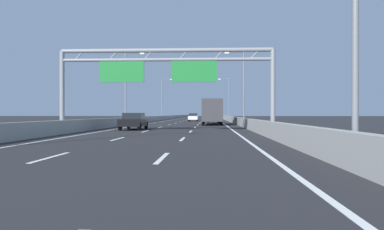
{
  "coord_description": "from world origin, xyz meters",
  "views": [
    {
      "loc": [
        3.3,
        0.48,
        1.41
      ],
      "look_at": [
        -0.25,
        76.78,
        1.14
      ],
      "focal_mm": 35.76,
      "sensor_mm": 36.0,
      "label": 1
    }
  ],
  "objects_px": {
    "sign_gantry": "(164,69)",
    "streetlamp_left_mid": "(127,83)",
    "box_truck": "(212,111)",
    "streetlamp_right_far": "(228,96)",
    "black_car": "(134,121)",
    "streetlamp_left_far": "(163,96)",
    "white_car": "(193,117)",
    "streetlamp_right_mid": "(242,83)",
    "orange_car": "(211,116)",
    "yellow_car": "(213,118)",
    "silver_car": "(211,116)"
  },
  "relations": [
    {
      "from": "sign_gantry",
      "to": "streetlamp_left_mid",
      "type": "distance_m",
      "value": 21.93
    },
    {
      "from": "streetlamp_left_mid",
      "to": "box_truck",
      "type": "distance_m",
      "value": 11.72
    },
    {
      "from": "streetlamp_right_far",
      "to": "black_car",
      "type": "xyz_separation_m",
      "value": [
        -10.84,
        -53.83,
        -4.65
      ]
    },
    {
      "from": "sign_gantry",
      "to": "streetlamp_right_far",
      "type": "height_order",
      "value": "streetlamp_right_far"
    },
    {
      "from": "streetlamp_right_far",
      "to": "streetlamp_left_far",
      "type": "bearing_deg",
      "value": 180.0
    },
    {
      "from": "streetlamp_left_far",
      "to": "streetlamp_right_far",
      "type": "relative_size",
      "value": 1.0
    },
    {
      "from": "streetlamp_left_mid",
      "to": "streetlamp_right_far",
      "type": "distance_m",
      "value": 40.51
    },
    {
      "from": "white_car",
      "to": "black_car",
      "type": "bearing_deg",
      "value": -95.52
    },
    {
      "from": "sign_gantry",
      "to": "black_car",
      "type": "xyz_separation_m",
      "value": [
        -3.23,
        4.49,
        -4.07
      ]
    },
    {
      "from": "streetlamp_right_mid",
      "to": "streetlamp_left_mid",
      "type": "bearing_deg",
      "value": 180.0
    },
    {
      "from": "streetlamp_left_mid",
      "to": "sign_gantry",
      "type": "bearing_deg",
      "value": -70.49
    },
    {
      "from": "sign_gantry",
      "to": "box_truck",
      "type": "distance_m",
      "value": 19.95
    },
    {
      "from": "black_car",
      "to": "box_truck",
      "type": "distance_m",
      "value": 16.45
    },
    {
      "from": "streetlamp_left_mid",
      "to": "streetlamp_right_mid",
      "type": "height_order",
      "value": "same"
    },
    {
      "from": "sign_gantry",
      "to": "box_truck",
      "type": "height_order",
      "value": "sign_gantry"
    },
    {
      "from": "streetlamp_right_mid",
      "to": "black_car",
      "type": "relative_size",
      "value": 2.13
    },
    {
      "from": "streetlamp_right_far",
      "to": "streetlamp_right_mid",
      "type": "bearing_deg",
      "value": -90.0
    },
    {
      "from": "orange_car",
      "to": "yellow_car",
      "type": "xyz_separation_m",
      "value": [
        -0.05,
        -75.66,
        0.01
      ]
    },
    {
      "from": "streetlamp_left_mid",
      "to": "orange_car",
      "type": "bearing_deg",
      "value": 82.27
    },
    {
      "from": "black_car",
      "to": "yellow_car",
      "type": "xyz_separation_m",
      "value": [
        7.17,
        23.91,
        0.03
      ]
    },
    {
      "from": "streetlamp_left_mid",
      "to": "orange_car",
      "type": "distance_m",
      "value": 84.29
    },
    {
      "from": "streetlamp_left_far",
      "to": "box_truck",
      "type": "xyz_separation_m",
      "value": [
        11.06,
        -38.96,
        -3.66
      ]
    },
    {
      "from": "streetlamp_left_mid",
      "to": "black_car",
      "type": "relative_size",
      "value": 2.13
    },
    {
      "from": "streetlamp_right_far",
      "to": "white_car",
      "type": "distance_m",
      "value": 18.56
    },
    {
      "from": "streetlamp_left_mid",
      "to": "yellow_car",
      "type": "relative_size",
      "value": 2.12
    },
    {
      "from": "streetlamp_left_mid",
      "to": "streetlamp_left_far",
      "type": "bearing_deg",
      "value": 90.0
    },
    {
      "from": "streetlamp_left_far",
      "to": "streetlamp_right_far",
      "type": "height_order",
      "value": "same"
    },
    {
      "from": "sign_gantry",
      "to": "streetlamp_right_mid",
      "type": "xyz_separation_m",
      "value": [
        7.61,
        20.66,
        0.58
      ]
    },
    {
      "from": "streetlamp_left_mid",
      "to": "white_car",
      "type": "relative_size",
      "value": 2.29
    },
    {
      "from": "streetlamp_right_far",
      "to": "yellow_car",
      "type": "height_order",
      "value": "streetlamp_right_far"
    },
    {
      "from": "streetlamp_right_mid",
      "to": "orange_car",
      "type": "relative_size",
      "value": 2.11
    },
    {
      "from": "streetlamp_right_mid",
      "to": "yellow_car",
      "type": "relative_size",
      "value": 2.12
    },
    {
      "from": "black_car",
      "to": "orange_car",
      "type": "height_order",
      "value": "black_car"
    },
    {
      "from": "orange_car",
      "to": "streetlamp_right_far",
      "type": "bearing_deg",
      "value": -85.48
    },
    {
      "from": "sign_gantry",
      "to": "orange_car",
      "type": "relative_size",
      "value": 3.64
    },
    {
      "from": "sign_gantry",
      "to": "silver_car",
      "type": "height_order",
      "value": "sign_gantry"
    },
    {
      "from": "white_car",
      "to": "box_truck",
      "type": "bearing_deg",
      "value": -81.52
    },
    {
      "from": "streetlamp_left_mid",
      "to": "yellow_car",
      "type": "distance_m",
      "value": 14.43
    },
    {
      "from": "black_car",
      "to": "box_truck",
      "type": "bearing_deg",
      "value": 64.9
    },
    {
      "from": "streetlamp_left_mid",
      "to": "orange_car",
      "type": "height_order",
      "value": "streetlamp_left_mid"
    },
    {
      "from": "streetlamp_left_mid",
      "to": "black_car",
      "type": "height_order",
      "value": "streetlamp_left_mid"
    },
    {
      "from": "streetlamp_right_mid",
      "to": "orange_car",
      "type": "bearing_deg",
      "value": 92.48
    },
    {
      "from": "streetlamp_right_far",
      "to": "white_car",
      "type": "relative_size",
      "value": 2.29
    },
    {
      "from": "sign_gantry",
      "to": "streetlamp_right_mid",
      "type": "relative_size",
      "value": 1.72
    },
    {
      "from": "black_car",
      "to": "silver_car",
      "type": "xyz_separation_m",
      "value": [
        7.0,
        88.47,
        0.03
      ]
    },
    {
      "from": "silver_car",
      "to": "streetlamp_right_mid",
      "type": "bearing_deg",
      "value": -86.96
    },
    {
      "from": "streetlamp_left_far",
      "to": "streetlamp_right_far",
      "type": "distance_m",
      "value": 14.93
    },
    {
      "from": "streetlamp_right_far",
      "to": "sign_gantry",
      "type": "bearing_deg",
      "value": -97.43
    },
    {
      "from": "streetlamp_left_mid",
      "to": "streetlamp_right_far",
      "type": "height_order",
      "value": "same"
    },
    {
      "from": "streetlamp_left_far",
      "to": "white_car",
      "type": "bearing_deg",
      "value": -64.91
    }
  ]
}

